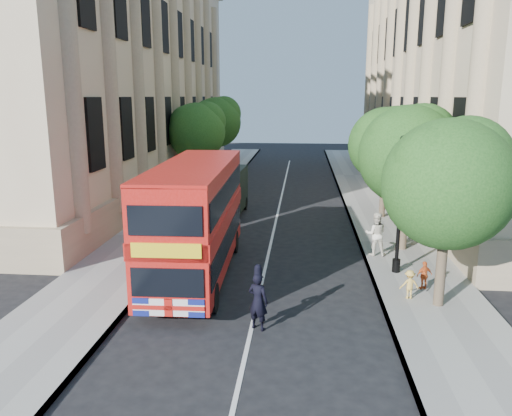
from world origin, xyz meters
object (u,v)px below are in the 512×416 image
(box_van, at_px, (226,193))
(woman_pedestrian, at_px, (376,234))
(lamp_post, at_px, (400,210))
(police_constable, at_px, (258,301))
(double_decker_bus, at_px, (196,216))

(box_van, height_order, woman_pedestrian, box_van)
(lamp_post, height_order, police_constable, lamp_post)
(lamp_post, bearing_deg, woman_pedestrian, 104.37)
(box_van, bearing_deg, lamp_post, -46.49)
(double_decker_bus, height_order, woman_pedestrian, double_decker_bus)
(lamp_post, height_order, woman_pedestrian, lamp_post)
(double_decker_bus, bearing_deg, lamp_post, 4.66)
(double_decker_bus, bearing_deg, woman_pedestrian, 20.53)
(box_van, height_order, police_constable, box_van)
(double_decker_bus, xyz_separation_m, police_constable, (2.68, -4.18, -1.45))
(police_constable, bearing_deg, woman_pedestrian, -96.53)
(police_constable, bearing_deg, box_van, -52.55)
(box_van, distance_m, woman_pedestrian, 10.14)
(double_decker_bus, relative_size, box_van, 1.95)
(woman_pedestrian, bearing_deg, police_constable, 60.81)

